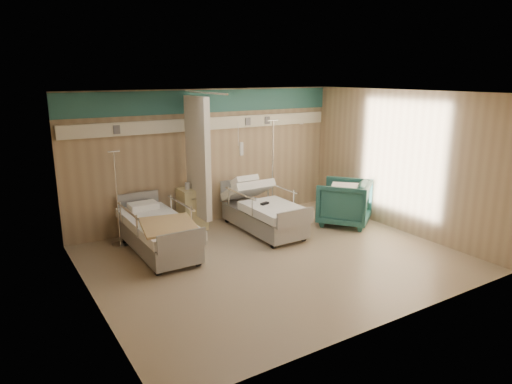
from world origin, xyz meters
TOP-DOWN VIEW (x-y plane):
  - ground at (0.00, 0.00)m, footprint 6.00×5.00m
  - room_walls at (-0.03, 0.25)m, footprint 6.04×5.04m
  - bed_right at (0.60, 1.30)m, footprint 1.00×2.16m
  - bed_left at (-1.60, 1.30)m, footprint 1.00×2.16m
  - bedside_cabinet at (-0.55, 2.20)m, footprint 0.50×0.48m
  - visitor_armchair at (2.30, 0.80)m, footprint 1.43×1.43m
  - waffle_blanket at (2.30, 0.78)m, footprint 0.88×0.87m
  - iv_stand_right at (1.35, 2.10)m, footprint 0.38×0.38m
  - iv_stand_left at (-2.08, 2.04)m, footprint 0.32×0.32m
  - call_remote at (0.49, 1.09)m, footprint 0.19×0.12m
  - tan_blanket at (-1.58, 0.84)m, footprint 1.05×1.22m
  - toiletry_bag at (-0.45, 2.13)m, footprint 0.22×0.16m
  - white_cup at (-0.64, 2.20)m, footprint 0.11×0.11m

SIDE VIEW (x-z plane):
  - ground at x=0.00m, z-range 0.00..0.00m
  - bed_right at x=0.60m, z-range 0.00..0.63m
  - bed_left at x=-1.60m, z-range 0.00..0.63m
  - iv_stand_left at x=-2.08m, z-range -0.52..1.25m
  - bedside_cabinet at x=-0.55m, z-range 0.00..0.85m
  - iv_stand_right at x=1.35m, z-range -0.63..1.51m
  - visitor_armchair at x=2.30m, z-range 0.00..0.94m
  - tan_blanket at x=-1.58m, z-range 0.63..0.67m
  - call_remote at x=0.49m, z-range 0.63..0.67m
  - toiletry_bag at x=-0.45m, z-range 0.85..0.96m
  - white_cup at x=-0.64m, z-range 0.85..0.99m
  - waffle_blanket at x=2.30m, z-range 0.94..1.02m
  - room_walls at x=-0.03m, z-range 0.45..3.27m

